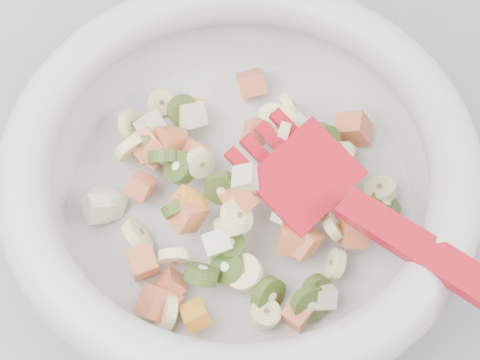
# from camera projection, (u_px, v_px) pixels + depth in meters

# --- Properties ---
(counter) EXTENTS (2.00, 0.60, 0.90)m
(counter) POSITION_uv_depth(u_px,v_px,m) (181.00, 324.00, 1.01)
(counter) COLOR gray
(counter) RESTS_ON ground
(mixing_bowl) EXTENTS (0.45, 0.35, 0.13)m
(mixing_bowl) POSITION_uv_depth(u_px,v_px,m) (241.00, 176.00, 0.55)
(mixing_bowl) COLOR #BBBBB9
(mixing_bowl) RESTS_ON counter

